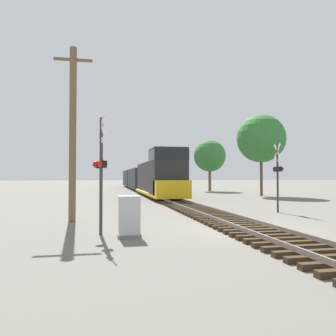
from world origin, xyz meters
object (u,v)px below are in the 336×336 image
(crossing_signal_far, at_px, (278,172))
(tree_mid_background, at_px, (210,156))
(tree_far_right, at_px, (261,139))
(freight_train, at_px, (142,178))
(crossing_signal_near, at_px, (100,167))
(utility_pole, at_px, (73,132))
(relay_cabinet, at_px, (129,217))

(crossing_signal_far, distance_m, tree_mid_background, 29.71)
(tree_far_right, distance_m, tree_mid_background, 13.04)
(freight_train, height_order, crossing_signal_near, freight_train)
(crossing_signal_far, xyz_separation_m, utility_pole, (-11.73, -1.79, 1.83))
(crossing_signal_near, relative_size, relay_cabinet, 3.08)
(tree_far_right, bearing_deg, crossing_signal_near, -128.82)
(freight_train, bearing_deg, utility_pole, -102.32)
(relay_cabinet, relative_size, tree_mid_background, 0.19)
(utility_pole, bearing_deg, tree_far_right, 43.58)
(crossing_signal_near, bearing_deg, tree_mid_background, 139.72)
(crossing_signal_far, height_order, tree_mid_background, tree_mid_background)
(freight_train, distance_m, utility_pole, 33.60)
(crossing_signal_far, height_order, relay_cabinet, crossing_signal_far)
(crossing_signal_near, distance_m, relay_cabinet, 2.16)
(crossing_signal_far, relative_size, tree_mid_background, 0.53)
(crossing_signal_far, bearing_deg, tree_far_right, -16.14)
(freight_train, distance_m, tree_mid_background, 10.69)
(freight_train, xyz_separation_m, tree_mid_background, (9.97, -1.87, 3.39))
(crossing_signal_far, bearing_deg, crossing_signal_near, 126.26)
(crossing_signal_near, relative_size, crossing_signal_far, 1.09)
(crossing_signal_near, xyz_separation_m, tree_mid_background, (15.77, 34.71, 2.80))
(crossing_signal_far, bearing_deg, freight_train, 16.20)
(freight_train, relative_size, tree_mid_background, 6.28)
(crossing_signal_far, height_order, tree_far_right, tree_far_right)
(crossing_signal_near, height_order, tree_mid_background, tree_mid_background)
(utility_pole, bearing_deg, tree_mid_background, 61.00)
(tree_far_right, relative_size, tree_mid_background, 1.19)
(tree_far_right, height_order, tree_mid_background, tree_far_right)
(utility_pole, relative_size, tree_far_right, 0.91)
(crossing_signal_near, height_order, tree_far_right, tree_far_right)
(crossing_signal_near, distance_m, utility_pole, 4.44)
(utility_pole, bearing_deg, freight_train, 77.68)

